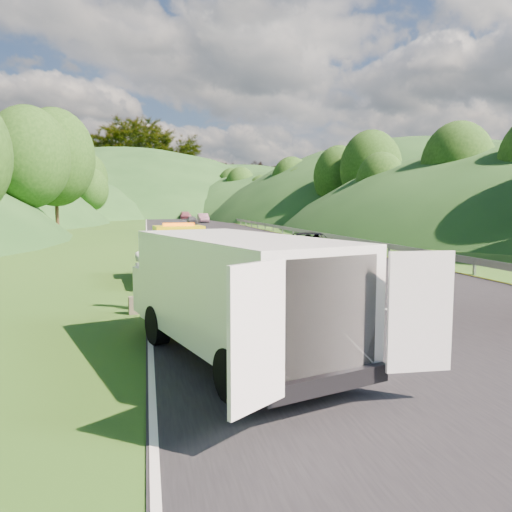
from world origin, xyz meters
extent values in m
plane|color=#38661E|center=(0.00, 0.00, 0.00)|extent=(320.00, 320.00, 0.00)
cube|color=black|center=(3.00, 40.00, 0.01)|extent=(14.00, 200.00, 0.02)
cube|color=gray|center=(10.30, 52.50, 0.00)|extent=(0.06, 140.00, 1.52)
cylinder|color=black|center=(-3.56, 7.41, 0.46)|extent=(0.41, 0.95, 0.93)
cylinder|color=black|center=(-1.81, 7.58, 0.46)|extent=(0.41, 0.95, 0.93)
cylinder|color=black|center=(-3.20, 3.72, 0.46)|extent=(0.41, 0.95, 0.93)
cylinder|color=black|center=(-1.45, 3.89, 0.46)|extent=(0.41, 0.95, 0.93)
cube|color=yellow|center=(-2.61, 6.71, 1.34)|extent=(2.13, 1.67, 1.76)
cube|color=yellow|center=(-2.41, 4.64, 1.11)|extent=(2.34, 3.34, 1.21)
cube|color=black|center=(-2.41, 4.64, 1.76)|extent=(2.34, 3.34, 0.09)
cube|color=black|center=(-2.72, 7.82, 0.83)|extent=(1.95, 1.29, 0.65)
cube|color=black|center=(-2.77, 8.38, 0.65)|extent=(1.96, 0.37, 0.46)
cube|color=yellow|center=(-2.75, 8.14, 1.44)|extent=(1.92, 0.91, 1.01)
cube|color=orange|center=(-2.61, 6.71, 2.27)|extent=(1.31, 0.36, 0.15)
cube|color=black|center=(-2.67, 7.36, 1.67)|extent=(1.76, 0.24, 0.83)
cylinder|color=black|center=(-3.73, -3.23, 0.44)|extent=(0.58, 0.94, 0.88)
cylinder|color=black|center=(-1.83, -2.64, 0.44)|extent=(0.58, 0.94, 0.88)
cylinder|color=black|center=(-2.63, -6.82, 0.44)|extent=(0.58, 0.94, 0.88)
cylinder|color=black|center=(-0.73, -6.23, 0.44)|extent=(0.58, 0.94, 0.88)
cube|color=white|center=(-2.20, -4.84, 1.49)|extent=(3.85, 6.16, 2.04)
cube|color=white|center=(-3.09, -1.93, 1.05)|extent=(2.40, 1.60, 1.10)
cube|color=black|center=(-3.02, -2.14, 1.93)|extent=(2.06, 0.96, 0.92)
cube|color=black|center=(-1.37, -7.53, 1.49)|extent=(1.83, 0.66, 1.77)
cube|color=white|center=(-2.60, -8.42, 1.49)|extent=(0.88, 0.68, 1.88)
cube|color=white|center=(0.15, -7.58, 1.49)|extent=(1.05, 0.12, 1.88)
cube|color=black|center=(-1.34, -7.63, 0.50)|extent=(2.16, 0.81, 0.28)
imported|color=silver|center=(-4.11, 0.70, 0.00)|extent=(0.74, 0.78, 1.73)
imported|color=#CEC96E|center=(-2.20, -0.20, 0.00)|extent=(0.58, 0.48, 1.09)
imported|color=black|center=(-2.08, -5.87, 0.00)|extent=(1.17, 0.85, 1.63)
cube|color=brown|center=(-4.31, 0.05, 0.26)|extent=(0.35, 0.23, 0.51)
cylinder|color=black|center=(-0.54, -6.24, 0.00)|extent=(0.65, 0.65, 0.20)
imported|color=black|center=(4.50, 10.61, 0.00)|extent=(3.36, 6.05, 1.60)
imported|color=#454649|center=(2.96, 61.97, 0.00)|extent=(1.52, 3.79, 1.29)
imported|color=#785060|center=(5.37, 68.77, 0.00)|extent=(1.61, 4.62, 1.52)
imported|color=#954A57|center=(3.99, 88.50, 0.00)|extent=(2.12, 5.22, 1.52)
camera|label=1|loc=(-3.93, -14.38, 3.15)|focal=35.00mm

